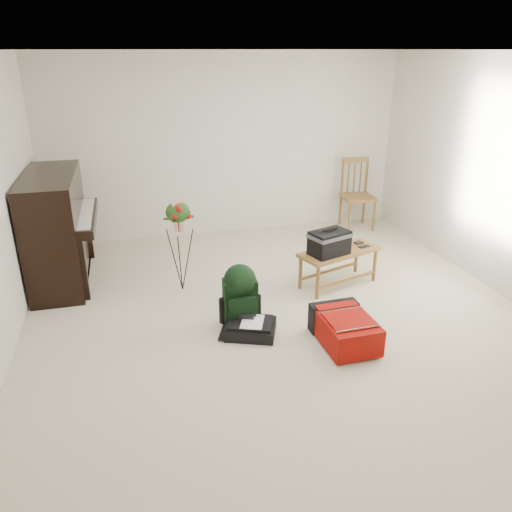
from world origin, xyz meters
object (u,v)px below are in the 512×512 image
object	(u,v)px
piano	(58,231)
flower_stand	(180,247)
red_suitcase	(343,326)
green_backpack	(240,293)
bench	(330,244)
black_duffel	(251,328)
dining_chair	(357,195)

from	to	relation	value
piano	flower_stand	world-z (taller)	piano
flower_stand	piano	bearing A→B (deg)	135.61
piano	red_suitcase	distance (m)	3.36
red_suitcase	flower_stand	bearing A→B (deg)	130.58
green_backpack	piano	bearing A→B (deg)	141.23
bench	flower_stand	world-z (taller)	flower_stand
bench	red_suitcase	bearing A→B (deg)	-124.15
black_duffel	piano	bearing A→B (deg)	157.51
black_duffel	green_backpack	xyz separation A→B (m)	(-0.05, 0.20, 0.28)
piano	bench	world-z (taller)	piano
red_suitcase	black_duffel	distance (m)	0.86
red_suitcase	green_backpack	xyz separation A→B (m)	(-0.85, 0.52, 0.20)
bench	flower_stand	size ratio (longest dim) A/B	0.96
dining_chair	green_backpack	size ratio (longest dim) A/B	1.61
black_duffel	flower_stand	distance (m)	1.31
piano	bench	distance (m)	3.08
dining_chair	black_duffel	size ratio (longest dim) A/B	1.82
piano	flower_stand	bearing A→B (deg)	-25.89
black_duffel	dining_chair	bearing A→B (deg)	70.14
black_duffel	red_suitcase	bearing A→B (deg)	-0.80
black_duffel	green_backpack	distance (m)	0.35
black_duffel	flower_stand	world-z (taller)	flower_stand
flower_stand	dining_chair	bearing A→B (deg)	9.21
red_suitcase	green_backpack	world-z (taller)	green_backpack
red_suitcase	flower_stand	world-z (taller)	flower_stand
dining_chair	red_suitcase	distance (m)	3.29
bench	red_suitcase	world-z (taller)	bench
piano	green_backpack	bearing A→B (deg)	-41.50
piano	green_backpack	size ratio (longest dim) A/B	2.36
piano	black_duffel	bearing A→B (deg)	-44.06
bench	flower_stand	distance (m)	1.65
piano	dining_chair	size ratio (longest dim) A/B	1.46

